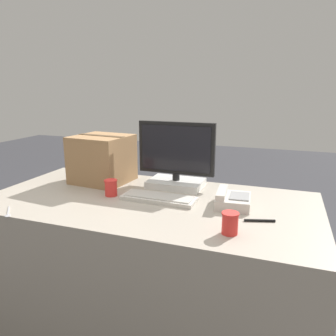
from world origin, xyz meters
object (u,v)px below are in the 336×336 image
object	(u,v)px
monitor	(176,162)
pen_marker	(260,220)
keyboard	(159,198)
paper_cup_right	(230,223)
paper_cup_left	(111,188)
cardboard_box	(102,159)
desk_phone	(232,200)
spoon	(8,214)

from	to	relation	value
monitor	pen_marker	bearing A→B (deg)	-35.83
keyboard	paper_cup_right	world-z (taller)	paper_cup_right
paper_cup_right	pen_marker	xyz separation A→B (m)	(0.11, 0.17, -0.04)
keyboard	paper_cup_left	distance (m)	0.29
monitor	paper_cup_right	world-z (taller)	monitor
cardboard_box	desk_phone	bearing A→B (deg)	-11.19
keyboard	pen_marker	bearing A→B (deg)	-10.64
desk_phone	pen_marker	size ratio (longest dim) A/B	1.65
monitor	pen_marker	distance (m)	0.68
keyboard	pen_marker	distance (m)	0.55
paper_cup_left	cardboard_box	bearing A→B (deg)	129.02
pen_marker	paper_cup_left	bearing A→B (deg)	-23.29
paper_cup_left	spoon	size ratio (longest dim) A/B	0.76
keyboard	paper_cup_left	size ratio (longest dim) A/B	4.44
paper_cup_right	cardboard_box	bearing A→B (deg)	150.85
paper_cup_right	spoon	bearing A→B (deg)	-172.07
desk_phone	paper_cup_right	distance (m)	0.34
monitor	desk_phone	bearing A→B (deg)	-30.21
cardboard_box	spoon	bearing A→B (deg)	-102.33
monitor	paper_cup_right	bearing A→B (deg)	-52.70
paper_cup_left	paper_cup_right	distance (m)	0.76
monitor	paper_cup_right	xyz separation A→B (m)	(0.43, -0.56, -0.11)
desk_phone	paper_cup_left	size ratio (longest dim) A/B	2.48
desk_phone	paper_cup_right	bearing A→B (deg)	-87.11
monitor	spoon	xyz separation A→B (m)	(-0.63, -0.70, -0.15)
paper_cup_left	cardboard_box	distance (m)	0.33
keyboard	cardboard_box	bearing A→B (deg)	156.24
desk_phone	pen_marker	world-z (taller)	desk_phone
pen_marker	paper_cup_right	bearing A→B (deg)	41.01
keyboard	spoon	size ratio (longest dim) A/B	3.37
desk_phone	paper_cup_left	distance (m)	0.68
paper_cup_right	pen_marker	size ratio (longest dim) A/B	0.68
spoon	pen_marker	xyz separation A→B (m)	(1.16, 0.32, 0.00)
desk_phone	spoon	world-z (taller)	desk_phone
monitor	pen_marker	world-z (taller)	monitor
pen_marker	spoon	bearing A→B (deg)	-1.31
cardboard_box	pen_marker	distance (m)	1.08
paper_cup_right	cardboard_box	world-z (taller)	cardboard_box
keyboard	paper_cup_left	world-z (taller)	paper_cup_left
desk_phone	cardboard_box	xyz separation A→B (m)	(-0.87, 0.17, 0.12)
desk_phone	spoon	distance (m)	1.12
monitor	keyboard	distance (m)	0.31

